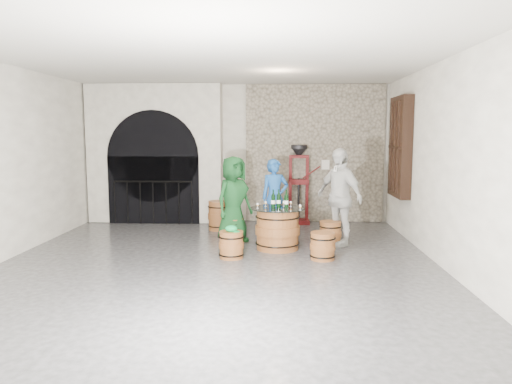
{
  "coord_description": "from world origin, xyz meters",
  "views": [
    {
      "loc": [
        0.96,
        -7.43,
        2.07
      ],
      "look_at": [
        0.57,
        0.97,
        1.05
      ],
      "focal_mm": 34.0,
      "sensor_mm": 36.0,
      "label": 1
    }
  ],
  "objects_px": {
    "barrel_stool_far": "(275,226)",
    "barrel_stool_near_left": "(231,245)",
    "wine_bottle_right": "(279,200)",
    "corking_press": "(299,178)",
    "barrel_stool_near_right": "(323,246)",
    "barrel_stool_left": "(233,230)",
    "barrel_stool_right": "(330,234)",
    "side_barrel": "(219,216)",
    "barrel_table": "(278,229)",
    "person_white": "(339,197)",
    "person_blue": "(275,198)",
    "wine_bottle_left": "(273,200)",
    "wine_bottle_center": "(286,201)",
    "person_green": "(234,199)"
  },
  "relations": [
    {
      "from": "person_white",
      "to": "wine_bottle_right",
      "type": "relative_size",
      "value": 5.56
    },
    {
      "from": "wine_bottle_left",
      "to": "wine_bottle_center",
      "type": "bearing_deg",
      "value": -4.2
    },
    {
      "from": "person_white",
      "to": "wine_bottle_center",
      "type": "xyz_separation_m",
      "value": [
        -0.98,
        -0.36,
        -0.02
      ]
    },
    {
      "from": "barrel_table",
      "to": "wine_bottle_left",
      "type": "xyz_separation_m",
      "value": [
        -0.08,
        0.02,
        0.51
      ]
    },
    {
      "from": "barrel_stool_far",
      "to": "person_blue",
      "type": "relative_size",
      "value": 0.29
    },
    {
      "from": "wine_bottle_right",
      "to": "corking_press",
      "type": "xyz_separation_m",
      "value": [
        0.46,
        2.43,
        0.17
      ]
    },
    {
      "from": "person_blue",
      "to": "wine_bottle_right",
      "type": "relative_size",
      "value": 4.8
    },
    {
      "from": "barrel_stool_far",
      "to": "person_green",
      "type": "xyz_separation_m",
      "value": [
        -0.79,
        -0.48,
        0.6
      ]
    },
    {
      "from": "person_green",
      "to": "wine_bottle_center",
      "type": "bearing_deg",
      "value": -76.89
    },
    {
      "from": "barrel_stool_right",
      "to": "wine_bottle_left",
      "type": "xyz_separation_m",
      "value": [
        -1.06,
        -0.29,
        0.66
      ]
    },
    {
      "from": "barrel_stool_far",
      "to": "barrel_stool_near_right",
      "type": "distance_m",
      "value": 1.91
    },
    {
      "from": "side_barrel",
      "to": "barrel_stool_left",
      "type": "bearing_deg",
      "value": -69.87
    },
    {
      "from": "person_green",
      "to": "wine_bottle_right",
      "type": "xyz_separation_m",
      "value": [
        0.86,
        -0.48,
        0.06
      ]
    },
    {
      "from": "barrel_stool_left",
      "to": "wine_bottle_right",
      "type": "bearing_deg",
      "value": -29.58
    },
    {
      "from": "wine_bottle_left",
      "to": "person_white",
      "type": "bearing_deg",
      "value": 15.6
    },
    {
      "from": "barrel_stool_far",
      "to": "barrel_stool_near_left",
      "type": "xyz_separation_m",
      "value": [
        -0.71,
        -1.7,
        0.0
      ]
    },
    {
      "from": "barrel_stool_right",
      "to": "side_barrel",
      "type": "height_order",
      "value": "side_barrel"
    },
    {
      "from": "barrel_stool_right",
      "to": "side_barrel",
      "type": "bearing_deg",
      "value": 148.67
    },
    {
      "from": "barrel_stool_near_right",
      "to": "barrel_stool_left",
      "type": "bearing_deg",
      "value": 141.61
    },
    {
      "from": "barrel_table",
      "to": "barrel_stool_left",
      "type": "distance_m",
      "value": 1.04
    },
    {
      "from": "person_blue",
      "to": "person_green",
      "type": "bearing_deg",
      "value": -159.99
    },
    {
      "from": "person_blue",
      "to": "barrel_stool_far",
      "type": "bearing_deg",
      "value": -105.73
    },
    {
      "from": "barrel_stool_near_right",
      "to": "person_blue",
      "type": "xyz_separation_m",
      "value": [
        -0.8,
        1.88,
        0.55
      ]
    },
    {
      "from": "person_blue",
      "to": "person_white",
      "type": "height_order",
      "value": "person_white"
    },
    {
      "from": "barrel_table",
      "to": "barrel_stool_near_left",
      "type": "distance_m",
      "value": 1.04
    },
    {
      "from": "barrel_stool_right",
      "to": "barrel_stool_left",
      "type": "bearing_deg",
      "value": 172.28
    },
    {
      "from": "person_green",
      "to": "wine_bottle_center",
      "type": "height_order",
      "value": "person_green"
    },
    {
      "from": "barrel_stool_right",
      "to": "side_barrel",
      "type": "xyz_separation_m",
      "value": [
        -2.24,
        1.37,
        0.09
      ]
    },
    {
      "from": "barrel_stool_far",
      "to": "barrel_stool_near_left",
      "type": "bearing_deg",
      "value": -112.76
    },
    {
      "from": "barrel_stool_near_right",
      "to": "wine_bottle_left",
      "type": "bearing_deg",
      "value": 138.42
    },
    {
      "from": "person_white",
      "to": "corking_press",
      "type": "height_order",
      "value": "same"
    },
    {
      "from": "barrel_stool_near_left",
      "to": "person_blue",
      "type": "relative_size",
      "value": 0.29
    },
    {
      "from": "side_barrel",
      "to": "person_blue",
      "type": "bearing_deg",
      "value": -22.81
    },
    {
      "from": "person_blue",
      "to": "corking_press",
      "type": "relative_size",
      "value": 0.86
    },
    {
      "from": "wine_bottle_right",
      "to": "side_barrel",
      "type": "relative_size",
      "value": 0.52
    },
    {
      "from": "barrel_stool_near_right",
      "to": "barrel_stool_near_left",
      "type": "xyz_separation_m",
      "value": [
        -1.51,
        0.03,
        0.0
      ]
    },
    {
      "from": "barrel_stool_near_left",
      "to": "wine_bottle_right",
      "type": "xyz_separation_m",
      "value": [
        0.78,
        0.75,
        0.66
      ]
    },
    {
      "from": "barrel_stool_near_left",
      "to": "corking_press",
      "type": "height_order",
      "value": "corking_press"
    },
    {
      "from": "person_green",
      "to": "barrel_table",
      "type": "bearing_deg",
      "value": -81.48
    },
    {
      "from": "barrel_table",
      "to": "barrel_stool_far",
      "type": "xyz_separation_m",
      "value": [
        -0.05,
        1.02,
        -0.15
      ]
    },
    {
      "from": "barrel_stool_far",
      "to": "barrel_stool_near_right",
      "type": "xyz_separation_m",
      "value": [
        0.8,
        -1.73,
        0.0
      ]
    },
    {
      "from": "barrel_stool_near_right",
      "to": "person_white",
      "type": "xyz_separation_m",
      "value": [
        0.39,
        1.07,
        0.68
      ]
    },
    {
      "from": "side_barrel",
      "to": "barrel_table",
      "type": "bearing_deg",
      "value": -52.96
    },
    {
      "from": "barrel_stool_left",
      "to": "wine_bottle_right",
      "type": "xyz_separation_m",
      "value": [
        0.88,
        -0.5,
        0.66
      ]
    },
    {
      "from": "barrel_stool_left",
      "to": "side_barrel",
      "type": "xyz_separation_m",
      "value": [
        -0.41,
        1.12,
        0.09
      ]
    },
    {
      "from": "person_white",
      "to": "wine_bottle_right",
      "type": "xyz_separation_m",
      "value": [
        -1.11,
        -0.3,
        -0.02
      ]
    },
    {
      "from": "barrel_table",
      "to": "barrel_stool_near_right",
      "type": "height_order",
      "value": "barrel_table"
    },
    {
      "from": "side_barrel",
      "to": "corking_press",
      "type": "xyz_separation_m",
      "value": [
        1.74,
        0.82,
        0.74
      ]
    },
    {
      "from": "barrel_stool_right",
      "to": "person_white",
      "type": "xyz_separation_m",
      "value": [
        0.15,
        0.05,
        0.68
      ]
    },
    {
      "from": "person_blue",
      "to": "wine_bottle_right",
      "type": "bearing_deg",
      "value": -104.66
    }
  ]
}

